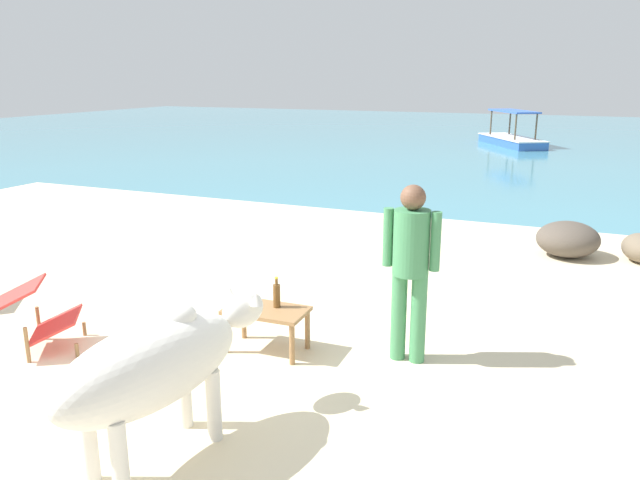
# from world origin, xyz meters

# --- Properties ---
(sand_beach) EXTENTS (18.00, 14.00, 0.04)m
(sand_beach) POSITION_xyz_m (0.00, 0.00, 0.02)
(sand_beach) COLOR beige
(sand_beach) RESTS_ON ground
(water_surface) EXTENTS (60.00, 36.00, 0.03)m
(water_surface) POSITION_xyz_m (0.00, 22.00, 0.00)
(water_surface) COLOR teal
(water_surface) RESTS_ON ground
(cow) EXTENTS (0.83, 1.87, 1.04)m
(cow) POSITION_xyz_m (0.73, -0.91, 0.73)
(cow) COLOR silver
(cow) RESTS_ON sand_beach
(low_bench_table) EXTENTS (0.77, 0.47, 0.42)m
(low_bench_table) POSITION_xyz_m (0.60, 0.84, 0.39)
(low_bench_table) COLOR olive
(low_bench_table) RESTS_ON sand_beach
(bottle) EXTENTS (0.07, 0.07, 0.30)m
(bottle) POSITION_xyz_m (0.67, 0.92, 0.58)
(bottle) COLOR brown
(bottle) RESTS_ON low_bench_table
(deck_chair_far) EXTENTS (0.93, 0.88, 0.68)m
(deck_chair_far) POSITION_xyz_m (-1.38, 0.00, 0.42)
(deck_chair_far) COLOR olive
(deck_chair_far) RESTS_ON sand_beach
(person_standing) EXTENTS (0.51, 0.32, 1.62)m
(person_standing) POSITION_xyz_m (1.87, 1.18, 0.99)
(person_standing) COLOR #428956
(person_standing) RESTS_ON sand_beach
(shore_rock_medium) EXTENTS (1.14, 1.13, 0.51)m
(shore_rock_medium) POSITION_xyz_m (3.08, 5.33, 0.29)
(shore_rock_medium) COLOR brown
(shore_rock_medium) RESTS_ON sand_beach
(boat_blue) EXTENTS (2.89, 3.74, 1.29)m
(boat_blue) POSITION_xyz_m (0.59, 20.21, 0.29)
(boat_blue) COLOR #3866B7
(boat_blue) RESTS_ON water_surface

